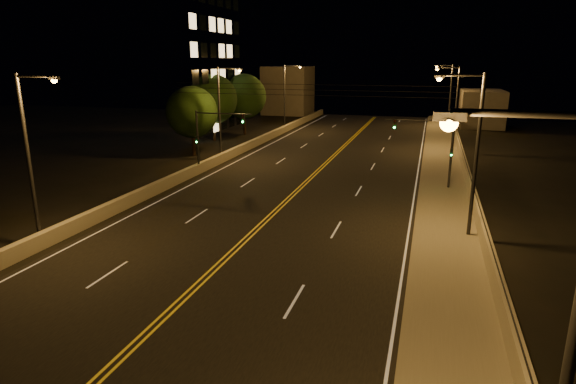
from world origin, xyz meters
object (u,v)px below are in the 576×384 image
(tree_2, at_px, (244,96))
(streetlight_0, at_px, (554,341))
(streetlight_2, at_px, (454,104))
(streetlight_3, at_px, (449,92))
(streetlight_4, at_px, (32,150))
(tree_1, at_px, (213,99))
(building_tower, at_px, (128,39))
(streetlight_1, at_px, (472,146))
(streetlight_5, at_px, (222,108))
(traffic_signal_left, at_px, (209,134))
(traffic_signal_right, at_px, (437,144))
(streetlight_6, at_px, (286,93))
(tree_0, at_px, (192,112))

(tree_2, bearing_deg, streetlight_0, -63.50)
(streetlight_0, relative_size, streetlight_2, 1.00)
(streetlight_3, relative_size, streetlight_4, 1.00)
(tree_1, bearing_deg, tree_2, 74.07)
(streetlight_0, xyz_separation_m, building_tower, (-39.00, 46.62, 6.93))
(streetlight_3, bearing_deg, streetlight_1, -90.00)
(streetlight_3, height_order, streetlight_5, same)
(streetlight_0, xyz_separation_m, traffic_signal_left, (-20.25, 29.36, -1.68))
(tree_2, bearing_deg, tree_1, -105.93)
(streetlight_1, xyz_separation_m, streetlight_2, (0.00, 26.70, 0.00))
(streetlight_3, bearing_deg, streetlight_0, -90.00)
(streetlight_3, bearing_deg, tree_2, -150.74)
(streetlight_0, bearing_deg, traffic_signal_right, 93.10)
(streetlight_6, xyz_separation_m, tree_1, (-6.12, -10.52, -0.15))
(streetlight_0, distance_m, traffic_signal_right, 29.45)
(streetlight_5, bearing_deg, streetlight_4, -90.00)
(traffic_signal_right, distance_m, building_tower, 42.09)
(streetlight_0, height_order, streetlight_3, same)
(streetlight_4, distance_m, tree_1, 35.05)
(streetlight_2, relative_size, building_tower, 0.35)
(streetlight_3, bearing_deg, streetlight_6, -155.28)
(streetlight_3, xyz_separation_m, streetlight_6, (-21.44, -9.87, 0.00))
(streetlight_6, xyz_separation_m, tree_2, (-4.44, -4.62, -0.22))
(traffic_signal_right, bearing_deg, streetlight_3, 87.54)
(streetlight_1, xyz_separation_m, streetlight_4, (-21.44, -7.49, 0.00))
(streetlight_1, bearing_deg, streetlight_0, -90.00)
(tree_0, bearing_deg, tree_2, 91.12)
(streetlight_0, bearing_deg, streetlight_3, 90.00)
(streetlight_1, xyz_separation_m, building_tower, (-39.00, 27.64, 6.93))
(streetlight_2, relative_size, streetlight_4, 1.00)
(streetlight_0, bearing_deg, traffic_signal_left, 124.59)
(streetlight_0, height_order, tree_2, streetlight_0)
(streetlight_0, bearing_deg, building_tower, 129.92)
(building_tower, relative_size, tree_1, 3.17)
(traffic_signal_right, bearing_deg, tree_1, 147.35)
(streetlight_2, height_order, streetlight_6, same)
(streetlight_1, xyz_separation_m, streetlight_5, (-21.44, 15.95, 0.00))
(streetlight_2, xyz_separation_m, building_tower, (-39.00, 0.95, 6.93))
(streetlight_5, bearing_deg, streetlight_3, 55.74)
(streetlight_2, xyz_separation_m, streetlight_3, (0.00, 20.72, 0.00))
(streetlight_3, height_order, streetlight_6, same)
(streetlight_4, distance_m, building_tower, 39.88)
(streetlight_3, bearing_deg, tree_0, -130.75)
(streetlight_3, distance_m, traffic_signal_right, 37.10)
(streetlight_1, height_order, streetlight_2, same)
(streetlight_5, xyz_separation_m, streetlight_6, (0.00, 21.60, 0.00))
(streetlight_2, bearing_deg, tree_2, 166.47)
(traffic_signal_left, bearing_deg, streetlight_4, -93.81)
(streetlight_1, relative_size, streetlight_3, 1.00)
(streetlight_3, bearing_deg, traffic_signal_left, -118.67)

